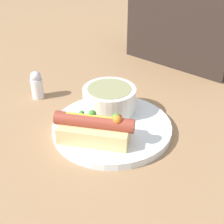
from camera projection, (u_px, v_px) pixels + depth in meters
ground_plane at (112, 130)px, 0.69m from camera, size 4.00×4.00×0.00m
dinner_plate at (112, 127)px, 0.68m from camera, size 0.26×0.26×0.02m
hot_dog at (95, 129)px, 0.62m from camera, size 0.15×0.12×0.07m
soup_bowl at (109, 98)px, 0.71m from camera, size 0.12×0.12×0.06m
spoon at (104, 109)px, 0.73m from camera, size 0.03×0.17×0.01m
salt_shaker at (37, 85)px, 0.79m from camera, size 0.03×0.03×0.07m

